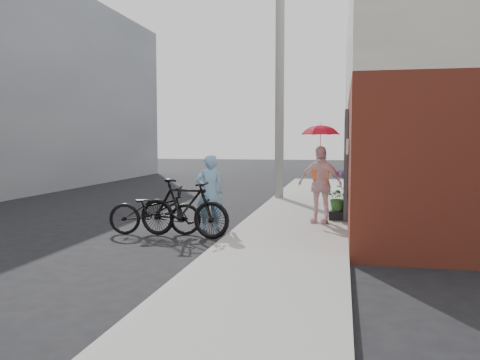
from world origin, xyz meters
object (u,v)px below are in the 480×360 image
(utility_pole, at_px, (280,90))
(officer, at_px, (210,192))
(planter, at_px, (338,215))
(bike_left, at_px, (155,210))
(bike_right, at_px, (184,208))
(kimono_woman, at_px, (320,184))

(utility_pole, bearing_deg, officer, -98.57)
(planter, bearing_deg, officer, -154.97)
(utility_pole, height_order, officer, utility_pole)
(utility_pole, xyz_separation_m, bike_left, (-1.80, -6.20, -3.00))
(utility_pole, bearing_deg, bike_left, -106.18)
(bike_left, relative_size, planter, 4.95)
(officer, relative_size, bike_right, 0.84)
(kimono_woman, bearing_deg, planter, 68.14)
(bike_left, relative_size, bike_right, 0.98)
(bike_left, bearing_deg, officer, -61.97)
(bike_left, distance_m, planter, 4.22)
(bike_left, bearing_deg, bike_right, -111.58)
(utility_pole, bearing_deg, kimono_woman, -72.44)
(utility_pole, distance_m, officer, 6.15)
(utility_pole, relative_size, kimono_woman, 4.12)
(kimono_woman, xyz_separation_m, planter, (0.41, 0.51, -0.75))
(utility_pole, relative_size, planter, 18.15)
(utility_pole, distance_m, kimono_woman, 5.55)
(planter, bearing_deg, kimono_woman, -128.90)
(officer, distance_m, planter, 3.07)
(planter, bearing_deg, utility_pole, 114.33)
(utility_pole, bearing_deg, bike_right, -100.08)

